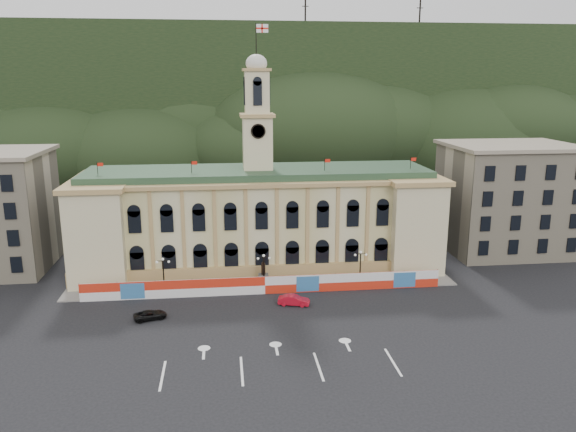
{
  "coord_description": "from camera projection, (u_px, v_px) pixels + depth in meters",
  "views": [
    {
      "loc": [
        -5.3,
        -58.37,
        29.18
      ],
      "look_at": [
        3.57,
        18.0,
        10.36
      ],
      "focal_mm": 35.0,
      "sensor_mm": 36.0,
      "label": 1
    }
  ],
  "objects": [
    {
      "name": "city_hall",
      "position": [
        259.0,
        218.0,
        88.64
      ],
      "size": [
        56.2,
        17.6,
        37.1
      ],
      "color": "beige",
      "rests_on": "ground"
    },
    {
      "name": "statue",
      "position": [
        263.0,
        278.0,
        80.93
      ],
      "size": [
        1.4,
        1.4,
        3.72
      ],
      "color": "#595651",
      "rests_on": "ground"
    },
    {
      "name": "hill_ridge",
      "position": [
        239.0,
        111.0,
        176.92
      ],
      "size": [
        230.0,
        80.0,
        64.0
      ],
      "color": "black",
      "rests_on": "ground"
    },
    {
      "name": "lamp_left",
      "position": [
        163.0,
        272.0,
        77.95
      ],
      "size": [
        1.96,
        0.44,
        5.15
      ],
      "color": "black",
      "rests_on": "ground"
    },
    {
      "name": "ground",
      "position": [
        275.0,
        342.0,
        63.85
      ],
      "size": [
        260.0,
        260.0,
        0.0
      ],
      "primitive_type": "plane",
      "color": "black",
      "rests_on": "ground"
    },
    {
      "name": "red_sedan",
      "position": [
        294.0,
        300.0,
        74.24
      ],
      "size": [
        3.54,
        4.88,
        1.37
      ],
      "primitive_type": "imported",
      "rotation": [
        0.0,
        0.0,
        1.31
      ],
      "color": "#B50C1D",
      "rests_on": "ground"
    },
    {
      "name": "lamp_right",
      "position": [
        360.0,
        265.0,
        81.09
      ],
      "size": [
        1.96,
        0.44,
        5.15
      ],
      "color": "black",
      "rests_on": "ground"
    },
    {
      "name": "lamp_center",
      "position": [
        264.0,
        268.0,
        79.52
      ],
      "size": [
        1.96,
        0.44,
        5.15
      ],
      "color": "black",
      "rests_on": "ground"
    },
    {
      "name": "black_suv",
      "position": [
        150.0,
        315.0,
        69.9
      ],
      "size": [
        4.18,
        5.12,
        1.13
      ],
      "primitive_type": "imported",
      "rotation": [
        0.0,
        0.0,
        1.87
      ],
      "color": "black",
      "rests_on": "ground"
    },
    {
      "name": "pavement",
      "position": [
        264.0,
        286.0,
        80.95
      ],
      "size": [
        56.0,
        5.5,
        0.16
      ],
      "primitive_type": "cube",
      "color": "slate",
      "rests_on": "ground"
    },
    {
      "name": "lane_markings",
      "position": [
        280.0,
        364.0,
        59.02
      ],
      "size": [
        26.0,
        10.0,
        0.02
      ],
      "primitive_type": null,
      "color": "white",
      "rests_on": "ground"
    },
    {
      "name": "hoarding_fence",
      "position": [
        265.0,
        285.0,
        78.09
      ],
      "size": [
        50.0,
        0.44,
        2.5
      ],
      "color": "red",
      "rests_on": "ground"
    },
    {
      "name": "side_building_right",
      "position": [
        507.0,
        198.0,
        96.29
      ],
      "size": [
        21.0,
        17.0,
        18.6
      ],
      "color": "#BEB093",
      "rests_on": "ground"
    }
  ]
}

